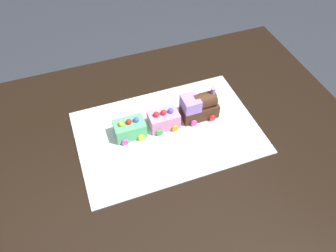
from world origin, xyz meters
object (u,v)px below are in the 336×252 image
Objects in this scene: dining_table at (156,166)px; cake_locomotive at (199,106)px; cake_car_flatbed_bubblegum at (164,119)px; cake_car_caboose_mint_green at (130,128)px.

cake_locomotive is at bearing -157.45° from dining_table.
cake_car_caboose_mint_green is at bearing 0.00° from cake_car_flatbed_bubblegum.
cake_car_flatbed_bubblegum is 0.12m from cake_car_caboose_mint_green.
cake_locomotive reaches higher than cake_car_flatbed_bubblegum.
dining_table is 14.00× the size of cake_car_caboose_mint_green.
cake_car_caboose_mint_green is at bearing -0.00° from cake_locomotive.
dining_table is 0.26m from cake_locomotive.
cake_locomotive is at bearing 180.00° from cake_car_caboose_mint_green.
cake_locomotive is 1.40× the size of cake_car_flatbed_bubblegum.
dining_table is 14.00× the size of cake_car_flatbed_bubblegum.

